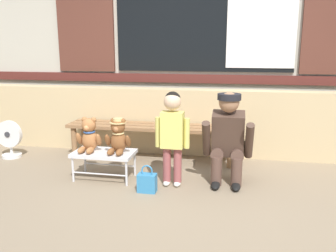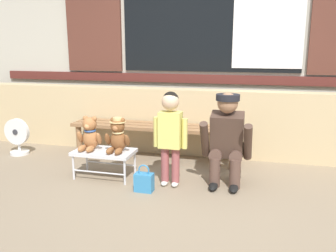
# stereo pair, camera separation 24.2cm
# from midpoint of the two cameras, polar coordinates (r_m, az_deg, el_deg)

# --- Properties ---
(ground_plane) EXTENTS (60.00, 60.00, 0.00)m
(ground_plane) POSITION_cam_midpoint_polar(r_m,az_deg,el_deg) (3.37, -0.01, -11.45)
(ground_plane) COLOR #84725B
(brick_low_wall) EXTENTS (6.76, 0.25, 0.85)m
(brick_low_wall) POSITION_cam_midpoint_polar(r_m,az_deg,el_deg) (4.58, 3.42, 0.66)
(brick_low_wall) COLOR tan
(brick_low_wall) RESTS_ON ground
(shop_facade) EXTENTS (6.90, 0.26, 3.73)m
(shop_facade) POSITION_cam_midpoint_polar(r_m,az_deg,el_deg) (5.02, 4.53, 18.22)
(shop_facade) COLOR #B7B2A3
(shop_facade) RESTS_ON ground
(wooden_bench_long) EXTENTS (2.10, 0.40, 0.44)m
(wooden_bench_long) POSITION_cam_midpoint_polar(r_m,az_deg,el_deg) (4.35, -4.27, -0.71)
(wooden_bench_long) COLOR #8E6642
(wooden_bench_long) RESTS_ON ground
(small_display_bench) EXTENTS (0.64, 0.36, 0.30)m
(small_display_bench) POSITION_cam_midpoint_polar(r_m,az_deg,el_deg) (3.80, -12.14, -4.59)
(small_display_bench) COLOR silver
(small_display_bench) RESTS_ON ground
(teddy_bear_plain) EXTENTS (0.28, 0.26, 0.36)m
(teddy_bear_plain) POSITION_cam_midpoint_polar(r_m,az_deg,el_deg) (3.82, -14.48, -1.57)
(teddy_bear_plain) COLOR #A86B3D
(teddy_bear_plain) RESTS_ON small_display_bench
(teddy_bear_with_hat) EXTENTS (0.28, 0.27, 0.36)m
(teddy_bear_with_hat) POSITION_cam_midpoint_polar(r_m,az_deg,el_deg) (3.69, -9.99, -1.70)
(teddy_bear_with_hat) COLOR brown
(teddy_bear_with_hat) RESTS_ON small_display_bench
(child_standing) EXTENTS (0.35, 0.18, 0.96)m
(child_standing) POSITION_cam_midpoint_polar(r_m,az_deg,el_deg) (3.46, -1.29, -0.43)
(child_standing) COLOR #994C4C
(child_standing) RESTS_ON ground
(adult_crouching) EXTENTS (0.50, 0.49, 0.95)m
(adult_crouching) POSITION_cam_midpoint_polar(r_m,az_deg,el_deg) (3.58, 7.93, -1.96)
(adult_crouching) COLOR brown
(adult_crouching) RESTS_ON ground
(handbag_on_ground) EXTENTS (0.18, 0.11, 0.27)m
(handbag_on_ground) POSITION_cam_midpoint_polar(r_m,az_deg,el_deg) (3.46, -5.44, -9.11)
(handbag_on_ground) COLOR teal
(handbag_on_ground) RESTS_ON ground
(floor_fan) EXTENTS (0.34, 0.24, 0.48)m
(floor_fan) POSITION_cam_midpoint_polar(r_m,az_deg,el_deg) (4.92, -25.60, -1.98)
(floor_fan) COLOR silver
(floor_fan) RESTS_ON ground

